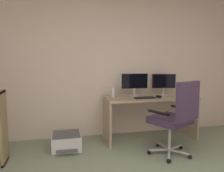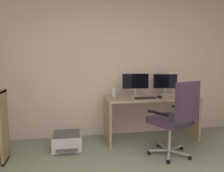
{
  "view_description": "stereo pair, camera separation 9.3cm",
  "coord_description": "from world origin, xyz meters",
  "views": [
    {
      "loc": [
        -0.77,
        -1.18,
        1.37
      ],
      "look_at": [
        -0.04,
        2.04,
        1.0
      ],
      "focal_mm": 35.01,
      "sensor_mm": 36.0,
      "label": 1
    },
    {
      "loc": [
        -0.68,
        -1.2,
        1.37
      ],
      "look_at": [
        -0.04,
        2.04,
        1.0
      ],
      "focal_mm": 35.01,
      "sensor_mm": 36.0,
      "label": 2
    }
  ],
  "objects": [
    {
      "name": "wall_back",
      "position": [
        0.0,
        2.8,
        1.35
      ],
      "size": [
        5.51,
        0.1,
        2.69
      ],
      "primitive_type": "cube",
      "color": "beige",
      "rests_on": "ground"
    },
    {
      "name": "monitor_secondary",
      "position": [
        1.04,
        2.49,
        0.99
      ],
      "size": [
        0.42,
        0.18,
        0.39
      ],
      "color": "#B2B5B7",
      "rests_on": "desk"
    },
    {
      "name": "computer_mouse",
      "position": [
        0.82,
        2.23,
        0.77
      ],
      "size": [
        0.06,
        0.1,
        0.03
      ],
      "primitive_type": "cube",
      "rotation": [
        0.0,
        0.0,
        -0.03
      ],
      "color": "black",
      "rests_on": "desk"
    },
    {
      "name": "desk",
      "position": [
        0.72,
        2.34,
        0.56
      ],
      "size": [
        1.58,
        0.61,
        0.76
      ],
      "color": "tan",
      "rests_on": "ground"
    },
    {
      "name": "printer",
      "position": [
        -0.73,
        2.21,
        0.12
      ],
      "size": [
        0.45,
        0.5,
        0.25
      ],
      "color": "silver",
      "rests_on": "ground"
    },
    {
      "name": "keyboard",
      "position": [
        0.56,
        2.21,
        0.77
      ],
      "size": [
        0.35,
        0.15,
        0.02
      ],
      "primitive_type": "cube",
      "rotation": [
        0.0,
        0.0,
        0.07
      ],
      "color": "black",
      "rests_on": "desk"
    },
    {
      "name": "desktop_speaker",
      "position": [
        0.07,
        2.45,
        0.84
      ],
      "size": [
        0.07,
        0.07,
        0.17
      ],
      "primitive_type": "cylinder",
      "color": "silver",
      "rests_on": "desk"
    },
    {
      "name": "monitor_main",
      "position": [
        0.48,
        2.49,
        1.01
      ],
      "size": [
        0.51,
        0.18,
        0.41
      ],
      "color": "#B2B5B7",
      "rests_on": "desk"
    },
    {
      "name": "office_chair",
      "position": [
        0.8,
        1.57,
        0.61
      ],
      "size": [
        0.68,
        0.71,
        1.11
      ],
      "color": "#B7BABC",
      "rests_on": "ground"
    }
  ]
}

